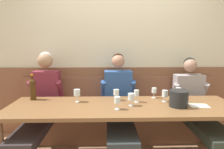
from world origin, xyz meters
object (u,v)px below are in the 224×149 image
(wine_glass_right_end, at_px, (178,90))
(dining_table, at_px, (123,111))
(wall_bench, at_px, (119,121))
(person_center_right_seat, at_px, (119,105))
(wine_glass_near_bucket, at_px, (116,93))
(ice_bucket, at_px, (179,99))
(wine_glass_mid_left, at_px, (165,94))
(wine_glass_left_end, at_px, (136,93))
(wine_bottle_amber_mid, at_px, (33,89))
(person_right_seat, at_px, (40,104))
(person_left_seat, at_px, (198,108))
(wine_glass_center_front, at_px, (77,93))
(wine_glass_by_bottle, at_px, (154,91))
(wine_glass_mid_right, at_px, (117,100))
(wine_glass_center_rear, at_px, (131,97))

(wine_glass_right_end, bearing_deg, dining_table, -159.68)
(wall_bench, height_order, person_center_right_seat, person_center_right_seat)
(person_center_right_seat, relative_size, wine_glass_near_bucket, 9.20)
(ice_bucket, height_order, wine_glass_mid_left, ice_bucket)
(person_center_right_seat, bearing_deg, ice_bucket, -29.86)
(ice_bucket, bearing_deg, wine_glass_left_end, 158.97)
(wine_glass_near_bucket, bearing_deg, wine_glass_left_end, -18.56)
(wall_bench, relative_size, wine_bottle_amber_mid, 8.88)
(person_right_seat, relative_size, wine_glass_mid_left, 9.23)
(wall_bench, bearing_deg, wine_bottle_amber_mid, -161.42)
(wine_glass_mid_left, relative_size, wine_glass_left_end, 0.94)
(person_left_seat, xyz_separation_m, wine_glass_center_front, (-1.59, -0.14, 0.25))
(person_right_seat, xyz_separation_m, person_center_right_seat, (1.05, 0.00, -0.02))
(person_right_seat, height_order, wine_glass_by_bottle, person_right_seat)
(dining_table, distance_m, wine_glass_right_end, 0.82)
(wall_bench, bearing_deg, wine_glass_by_bottle, -37.82)
(wine_glass_mid_right, bearing_deg, ice_bucket, 6.50)
(wall_bench, height_order, wine_glass_mid_right, wall_bench)
(wine_glass_right_end, xyz_separation_m, wine_glass_mid_left, (-0.22, -0.15, -0.00))
(wine_glass_by_bottle, distance_m, wine_glass_right_end, 0.32)
(person_left_seat, bearing_deg, wine_glass_center_rear, -162.20)
(person_center_right_seat, distance_m, wine_bottle_amber_mid, 1.14)
(dining_table, xyz_separation_m, wine_glass_left_end, (0.18, 0.12, 0.18))
(dining_table, relative_size, wine_glass_by_bottle, 19.54)
(wall_bench, relative_size, person_left_seat, 2.38)
(person_right_seat, distance_m, wine_glass_right_end, 1.83)
(person_right_seat, bearing_deg, wine_bottle_amber_mid, -138.42)
(wine_glass_near_bucket, xyz_separation_m, wine_glass_mid_right, (-0.01, -0.34, 0.01))
(person_left_seat, bearing_deg, wine_glass_right_end, -179.34)
(wall_bench, height_order, wine_glass_near_bucket, wall_bench)
(person_left_seat, bearing_deg, wine_glass_center_front, -175.08)
(wine_glass_by_bottle, xyz_separation_m, wine_glass_left_end, (-0.26, -0.18, 0.01))
(person_center_right_seat, bearing_deg, wine_bottle_amber_mid, -176.93)
(ice_bucket, bearing_deg, dining_table, 174.61)
(person_right_seat, xyz_separation_m, wine_glass_left_end, (1.25, -0.20, 0.19))
(dining_table, bearing_deg, wine_glass_left_end, 33.40)
(wall_bench, relative_size, wine_glass_right_end, 20.68)
(wine_glass_mid_left, bearing_deg, wine_glass_by_bottle, 119.13)
(wall_bench, bearing_deg, wine_glass_mid_left, -43.73)
(dining_table, xyz_separation_m, wine_glass_mid_right, (-0.07, -0.14, 0.18))
(wine_bottle_amber_mid, bearing_deg, wine_glass_center_rear, -12.74)
(person_right_seat, distance_m, ice_bucket, 1.76)
(wine_bottle_amber_mid, bearing_deg, wine_glass_center_front, -10.94)
(person_left_seat, bearing_deg, wall_bench, 161.01)
(person_left_seat, distance_m, wine_bottle_amber_mid, 2.19)
(wine_glass_right_end, distance_m, wine_glass_mid_left, 0.27)
(wine_bottle_amber_mid, bearing_deg, wall_bench, 18.58)
(person_center_right_seat, distance_m, wine_glass_mid_left, 0.62)
(wine_glass_mid_right, height_order, wine_glass_left_end, wine_glass_left_end)
(wine_glass_by_bottle, height_order, wine_glass_mid_left, wine_glass_mid_left)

